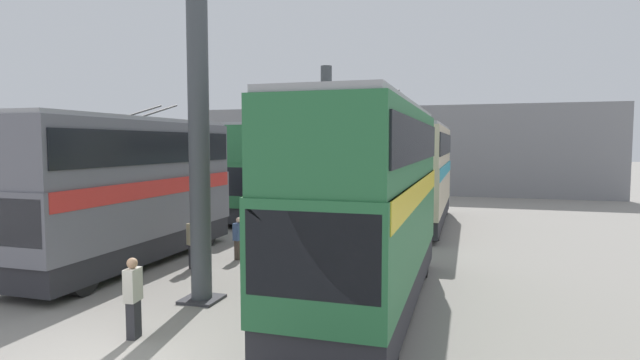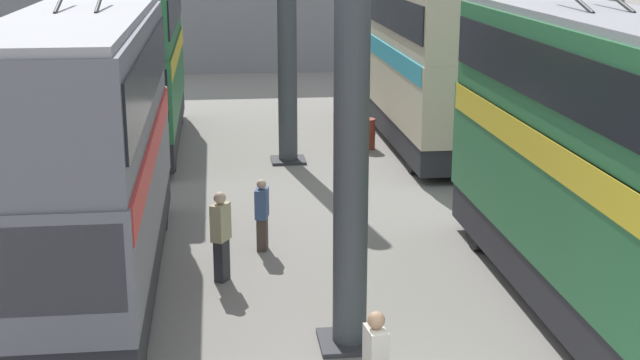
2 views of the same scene
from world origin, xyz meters
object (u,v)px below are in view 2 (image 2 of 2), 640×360
at_px(person_by_right_row, 221,234).
at_px(person_aisle_midway, 262,213).
at_px(bus_left_far, 422,50).
at_px(bus_right_mid, 84,138).
at_px(bus_left_near, 604,149).
at_px(bus_right_far, 136,51).
at_px(oil_drum, 366,134).

distance_m(person_by_right_row, person_aisle_midway, 1.86).
bearing_deg(bus_left_far, bus_right_mid, 142.05).
distance_m(bus_left_near, bus_right_far, 16.47).
bearing_deg(bus_left_far, oil_drum, 114.70).
bearing_deg(person_by_right_row, bus_right_far, -49.60).
height_order(bus_left_near, person_aisle_midway, bus_left_near).
bearing_deg(bus_right_far, bus_left_near, -147.44).
distance_m(bus_right_mid, bus_right_far, 11.75).
height_order(bus_left_near, person_by_right_row, bus_left_near).
bearing_deg(bus_right_mid, person_aisle_midway, -62.31).
bearing_deg(bus_right_mid, bus_right_far, 0.00).
relative_size(bus_left_near, oil_drum, 10.54).
height_order(bus_left_near, oil_drum, bus_left_near).
bearing_deg(person_by_right_row, bus_left_near, -170.15).
distance_m(bus_right_far, person_by_right_row, 12.09).
relative_size(bus_right_mid, person_aisle_midway, 6.36).
xyz_separation_m(bus_left_far, person_by_right_row, (-11.29, 6.46, -1.97)).
bearing_deg(bus_left_near, bus_right_far, 32.56).
xyz_separation_m(bus_right_mid, bus_right_far, (11.75, 0.00, 0.09)).
relative_size(bus_left_far, bus_right_mid, 1.12).
height_order(bus_right_mid, person_by_right_row, bus_right_mid).
distance_m(bus_left_far, bus_right_mid, 14.42).
height_order(bus_right_mid, oil_drum, bus_right_mid).
bearing_deg(person_aisle_midway, person_by_right_row, -105.00).
height_order(bus_left_near, bus_right_mid, bus_left_near).
relative_size(person_aisle_midway, oil_drum, 1.64).
bearing_deg(oil_drum, bus_right_mid, 146.41).
relative_size(bus_right_far, person_aisle_midway, 6.06).
bearing_deg(bus_right_far, person_aisle_midway, -161.94).
relative_size(bus_left_near, bus_right_far, 1.06).
xyz_separation_m(bus_left_near, bus_left_far, (13.51, 0.00, -0.05)).
bearing_deg(person_aisle_midway, bus_right_mid, -139.48).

